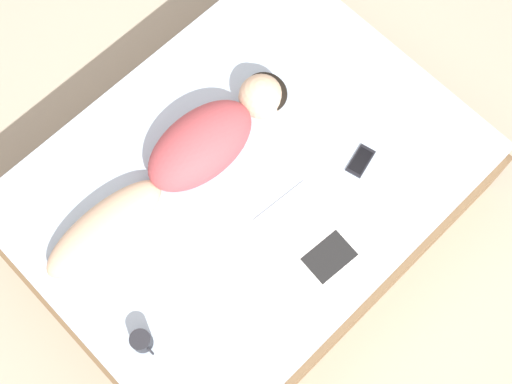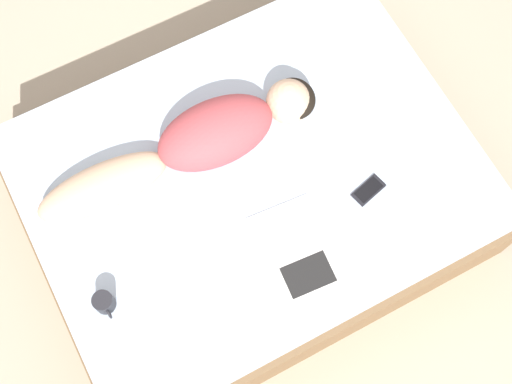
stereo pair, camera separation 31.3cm
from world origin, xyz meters
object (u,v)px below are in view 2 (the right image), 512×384
coffee_mug (104,303)px  cell_phone (368,190)px  person (200,141)px  open_magazine (298,252)px

coffee_mug → cell_phone: 1.25m
coffee_mug → cell_phone: size_ratio=0.73×
person → coffee_mug: bearing=-54.5°
person → open_magazine: (0.63, 0.15, -0.10)m
person → open_magazine: size_ratio=2.84×
coffee_mug → cell_phone: (0.07, 1.25, -0.04)m
cell_phone → person: bearing=-146.9°
open_magazine → coffee_mug: (-0.18, -0.83, 0.04)m
open_magazine → coffee_mug: bearing=-97.5°
person → open_magazine: 0.66m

